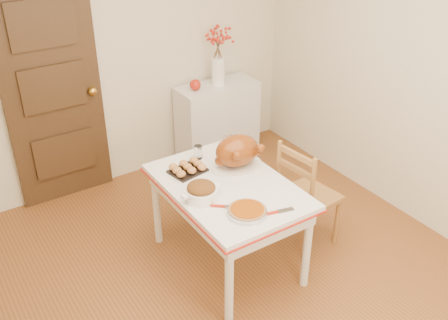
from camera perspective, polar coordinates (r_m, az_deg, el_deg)
floor at (r=4.06m, az=2.51°, el=-13.48°), size 3.50×4.00×0.00m
wall_back at (r=4.96m, az=-10.93°, el=11.32°), size 3.50×0.00×2.50m
wall_right at (r=4.50m, az=21.54°, el=7.85°), size 0.00×4.00×2.50m
door_back at (r=4.80m, az=-18.23°, el=6.92°), size 0.85×0.06×2.06m
sideboard at (r=5.46m, az=-0.72°, el=4.17°), size 0.83×0.37×0.83m
kitchen_table at (r=4.02m, az=0.39°, el=-7.07°), size 0.84×1.23×0.73m
chair_oak at (r=4.23m, az=9.23°, el=-3.71°), size 0.46×0.46×0.94m
berry_vase at (r=5.19m, az=-0.65°, el=11.29°), size 0.30×0.30×0.59m
apple at (r=5.15m, az=-3.17°, el=8.23°), size 0.11×0.11×0.11m
turkey_platter at (r=3.96m, az=1.44°, el=0.85°), size 0.45×0.38×0.26m
pumpkin_pie at (r=3.49m, az=2.56°, el=-5.55°), size 0.32×0.32×0.06m
stuffing_dish at (r=3.63m, az=-2.51°, el=-3.41°), size 0.32×0.26×0.12m
rolls_tray at (r=3.95m, az=-4.02°, el=-0.87°), size 0.29×0.24×0.07m
pie_server at (r=3.54m, az=6.01°, el=-5.63°), size 0.23×0.11×0.01m
carving_knife at (r=3.56m, az=0.71°, el=-5.14°), size 0.25×0.22×0.01m
drinking_glass at (r=4.12m, az=-2.85°, el=0.88°), size 0.08×0.08×0.11m
shaker_pair at (r=4.32m, az=0.48°, el=2.18°), size 0.10×0.07×0.09m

